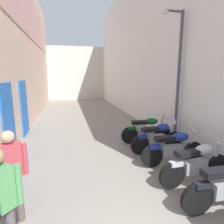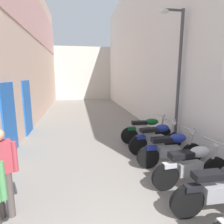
% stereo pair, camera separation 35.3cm
% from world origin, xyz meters
% --- Properties ---
extents(ground_plane, '(34.93, 34.93, 0.00)m').
position_xyz_m(ground_plane, '(0.00, 7.46, 0.00)').
color(ground_plane, gray).
extents(building_left, '(0.45, 18.93, 7.71)m').
position_xyz_m(building_left, '(-2.90, 9.42, 3.88)').
color(building_left, beige).
rests_on(building_left, ground).
extents(building_right, '(0.45, 18.93, 7.84)m').
position_xyz_m(building_right, '(2.91, 9.46, 3.92)').
color(building_right, silver).
rests_on(building_right, ground).
extents(building_far_end, '(8.42, 2.00, 5.16)m').
position_xyz_m(building_far_end, '(0.00, 19.93, 2.58)').
color(building_far_end, beige).
rests_on(building_far_end, ground).
extents(motorcycle_second, '(1.85, 0.58, 1.04)m').
position_xyz_m(motorcycle_second, '(1.77, 2.08, 0.50)').
color(motorcycle_second, black).
rests_on(motorcycle_second, ground).
extents(motorcycle_third, '(1.85, 0.58, 1.04)m').
position_xyz_m(motorcycle_third, '(1.77, 2.96, 0.50)').
color(motorcycle_third, black).
rests_on(motorcycle_third, ground).
extents(motorcycle_fourth, '(1.85, 0.58, 1.04)m').
position_xyz_m(motorcycle_fourth, '(1.77, 3.91, 0.50)').
color(motorcycle_fourth, black).
rests_on(motorcycle_fourth, ground).
extents(motorcycle_fifth, '(1.85, 0.58, 1.04)m').
position_xyz_m(motorcycle_fifth, '(1.77, 4.85, 0.50)').
color(motorcycle_fifth, black).
rests_on(motorcycle_fifth, ground).
extents(motorcycle_sixth, '(1.85, 0.58, 1.04)m').
position_xyz_m(motorcycle_sixth, '(1.77, 5.72, 0.50)').
color(motorcycle_sixth, black).
rests_on(motorcycle_sixth, ground).
extents(pedestrian_mid_alley, '(0.52, 0.33, 1.57)m').
position_xyz_m(pedestrian_mid_alley, '(-1.89, 2.67, 0.92)').
color(pedestrian_mid_alley, '#564C47').
rests_on(pedestrian_mid_alley, ground).
extents(street_lamp, '(0.79, 0.18, 4.35)m').
position_xyz_m(street_lamp, '(2.46, 5.15, 2.56)').
color(street_lamp, '#47474C').
rests_on(street_lamp, ground).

